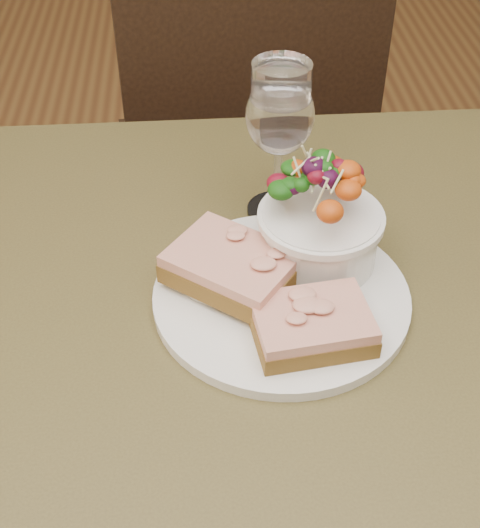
{
  "coord_description": "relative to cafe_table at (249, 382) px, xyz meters",
  "views": [
    {
      "loc": [
        -0.05,
        -0.52,
        1.28
      ],
      "look_at": [
        -0.01,
        0.01,
        0.81
      ],
      "focal_mm": 50.0,
      "sensor_mm": 36.0,
      "label": 1
    }
  ],
  "objects": [
    {
      "name": "garnish",
      "position": [
        -0.02,
        0.11,
        0.12
      ],
      "size": [
        0.05,
        0.04,
        0.02
      ],
      "color": "#113409",
      "rests_on": "dinner_plate"
    },
    {
      "name": "sandwich_back",
      "position": [
        -0.02,
        0.04,
        0.14
      ],
      "size": [
        0.15,
        0.15,
        0.03
      ],
      "rotation": [
        0.0,
        0.0,
        -0.64
      ],
      "color": "#4C3214",
      "rests_on": "dinner_plate"
    },
    {
      "name": "salad_bowl",
      "position": [
        0.08,
        0.07,
        0.17
      ],
      "size": [
        0.12,
        0.12,
        0.13
      ],
      "color": "white",
      "rests_on": "dinner_plate"
    },
    {
      "name": "cafe_table",
      "position": [
        0.0,
        0.0,
        0.0
      ],
      "size": [
        0.8,
        0.8,
        0.75
      ],
      "color": "#42391C",
      "rests_on": "ground"
    },
    {
      "name": "sandwich_front",
      "position": [
        0.06,
        -0.04,
        0.13
      ],
      "size": [
        0.12,
        0.1,
        0.03
      ],
      "rotation": [
        0.0,
        0.0,
        0.13
      ],
      "color": "#4C3214",
      "rests_on": "dinner_plate"
    },
    {
      "name": "dinner_plate",
      "position": [
        0.03,
        0.02,
        0.11
      ],
      "size": [
        0.26,
        0.26,
        0.01
      ],
      "primitive_type": "cylinder",
      "color": "white",
      "rests_on": "cafe_table"
    },
    {
      "name": "chair_far",
      "position": [
        0.03,
        0.7,
        -0.36
      ],
      "size": [
        0.47,
        0.47,
        0.9
      ],
      "rotation": [
        0.0,
        0.0,
        3.28
      ],
      "color": "black",
      "rests_on": "ground"
    },
    {
      "name": "wine_glass",
      "position": [
        0.05,
        0.18,
        0.22
      ],
      "size": [
        0.08,
        0.08,
        0.18
      ],
      "color": "white",
      "rests_on": "cafe_table"
    },
    {
      "name": "ramekin",
      "position": [
        -0.04,
        0.04,
        0.13
      ],
      "size": [
        0.06,
        0.06,
        0.04
      ],
      "color": "beige",
      "rests_on": "dinner_plate"
    }
  ]
}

